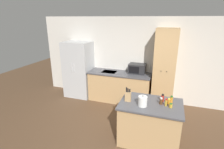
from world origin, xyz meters
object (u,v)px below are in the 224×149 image
Objects in this scene: pantry_cabinet at (164,70)px; spice_bottle_tall_dark at (169,101)px; knife_block at (128,96)px; spice_bottle_green_herb at (171,100)px; kettle at (143,101)px; refrigerator at (79,69)px; spice_bottle_orange_cap at (161,101)px; spice_bottle_short_red at (171,106)px; microwave at (137,69)px; spice_bottle_amber_oil at (166,103)px; spice_bottle_pale_salt at (163,98)px.

pantry_cabinet reaches higher than spice_bottle_tall_dark.
knife_block reaches higher than spice_bottle_green_herb.
kettle is at bearing -152.90° from spice_bottle_tall_dark.
pantry_cabinet is (2.73, 0.04, 0.24)m from refrigerator.
kettle is (-0.54, -0.31, 0.03)m from spice_bottle_green_herb.
spice_bottle_orange_cap is (-0.15, -0.06, 0.01)m from spice_bottle_tall_dark.
spice_bottle_short_red is 0.63× the size of spice_bottle_orange_cap.
spice_bottle_green_herb is (1.03, -1.64, -0.11)m from microwave.
spice_bottle_tall_dark is at bearing 23.56° from spice_bottle_orange_cap.
spice_bottle_short_red is 0.58× the size of spice_bottle_amber_oil.
spice_bottle_orange_cap reaches higher than spice_bottle_tall_dark.
spice_bottle_tall_dark is 0.86× the size of spice_bottle_orange_cap.
spice_bottle_tall_dark is 0.16m from spice_bottle_orange_cap.
spice_bottle_short_red is (0.23, -1.74, -0.21)m from pantry_cabinet.
microwave is at bearing 119.98° from spice_bottle_tall_dark.
pantry_cabinet is 13.92× the size of spice_bottle_pale_salt.
microwave is 1.59× the size of knife_block.
kettle is (-0.49, -0.25, 0.04)m from spice_bottle_tall_dark.
spice_bottle_pale_salt is at bearing 113.43° from spice_bottle_amber_oil.
pantry_cabinet reaches higher than spice_bottle_green_herb.
spice_bottle_pale_salt is 0.48m from kettle.
spice_bottle_tall_dark is (2.92, -1.56, 0.04)m from refrigerator.
spice_bottle_orange_cap is (-0.02, -0.13, -0.01)m from spice_bottle_pale_salt.
spice_bottle_pale_salt reaches higher than spice_bottle_tall_dark.
refrigerator reaches higher than knife_block.
pantry_cabinet is at bearing 70.29° from knife_block.
spice_bottle_green_herb is at bearing 88.28° from spice_bottle_short_red.
kettle is (0.49, -1.96, -0.09)m from microwave.
spice_bottle_tall_dark is at bearing -28.07° from refrigerator.
pantry_cabinet is 4.60× the size of microwave.
spice_bottle_amber_oil is at bearing -85.49° from pantry_cabinet.
microwave reaches higher than spice_bottle_amber_oil.
spice_bottle_tall_dark is at bearing -27.95° from spice_bottle_pale_salt.
kettle is (2.43, -1.81, 0.08)m from refrigerator.
knife_block reaches higher than spice_bottle_tall_dark.
knife_block is 1.40× the size of kettle.
pantry_cabinet reaches higher than refrigerator.
microwave is at bearing 172.08° from pantry_cabinet.
spice_bottle_short_red is at bearing -91.72° from spice_bottle_green_herb.
microwave is at bearing 95.31° from knife_block.
spice_bottle_amber_oil is at bearing -120.23° from spice_bottle_green_herb.
pantry_cabinet is at bearing 98.66° from spice_bottle_green_herb.
microwave reaches higher than kettle.
spice_bottle_green_herb is (0.23, -1.53, -0.18)m from pantry_cabinet.
knife_block is at bearing -84.69° from microwave.
refrigerator is 3.32m from spice_bottle_amber_oil.
microwave is at bearing 117.57° from spice_bottle_pale_salt.
refrigerator is 0.80× the size of pantry_cabinet.
kettle is (-0.53, -0.11, 0.06)m from spice_bottle_short_red.
microwave reaches higher than spice_bottle_tall_dark.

